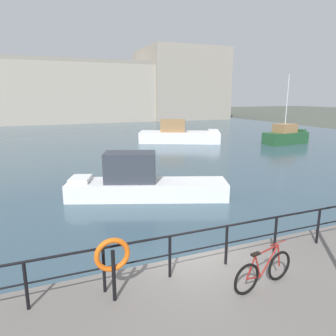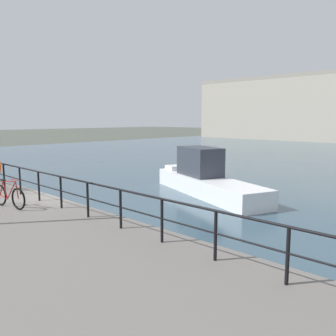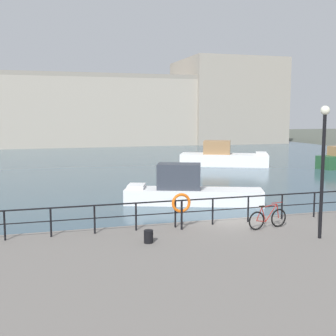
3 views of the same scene
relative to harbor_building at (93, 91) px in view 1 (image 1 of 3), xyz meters
The scene contains 9 objects.
ground_plane 63.11m from the harbor_building, 96.72° to the right, with size 240.00×240.00×0.00m, color #4C5147.
water_basin 33.58m from the harbor_building, 102.87° to the right, with size 80.00×60.00×0.01m, color #385160.
harbor_building is the anchor object (origin of this frame).
moored_cabin_cruiser 44.65m from the harbor_building, 71.20° to the right, with size 5.38×2.51×7.50m.
moored_harbor_tender 54.80m from the harbor_building, 96.64° to the right, with size 8.43×4.71×2.45m.
moored_green_narrowboat 37.13m from the harbor_building, 84.30° to the right, with size 9.43×6.54×2.62m.
quay_railing 63.65m from the harbor_building, 96.18° to the right, with size 24.89×0.07×1.08m.
parked_bicycle 64.79m from the harbor_building, 95.85° to the right, with size 1.76×0.35×0.98m.
life_ring_stand 64.34m from the harbor_building, 98.78° to the right, with size 0.75×0.16×1.40m.
Camera 1 is at (-3.59, -6.95, 5.31)m, focal length 33.48 mm.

